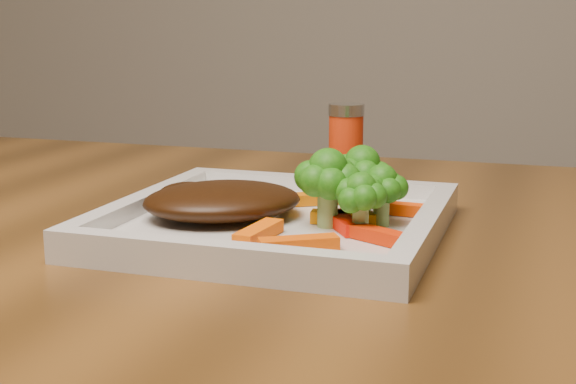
% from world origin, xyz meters
% --- Properties ---
extents(plate, '(0.27, 0.27, 0.01)m').
position_xyz_m(plate, '(0.18, 0.21, 0.76)').
color(plate, silver).
rests_on(plate, dining_table).
extents(steak, '(0.17, 0.16, 0.03)m').
position_xyz_m(steak, '(0.14, 0.20, 0.78)').
color(steak, '#321907').
rests_on(steak, plate).
extents(broccoli_0, '(0.07, 0.07, 0.07)m').
position_xyz_m(broccoli_0, '(0.25, 0.25, 0.80)').
color(broccoli_0, '#1D6F12').
rests_on(broccoli_0, plate).
extents(broccoli_1, '(0.06, 0.06, 0.06)m').
position_xyz_m(broccoli_1, '(0.27, 0.22, 0.79)').
color(broccoli_1, '#3F7914').
rests_on(broccoli_1, plate).
extents(broccoli_2, '(0.05, 0.05, 0.06)m').
position_xyz_m(broccoli_2, '(0.26, 0.19, 0.79)').
color(broccoli_2, '#2C5F0F').
rests_on(broccoli_2, plate).
extents(broccoli_3, '(0.07, 0.07, 0.06)m').
position_xyz_m(broccoli_3, '(0.23, 0.20, 0.79)').
color(broccoli_3, '#307213').
rests_on(broccoli_3, plate).
extents(carrot_0, '(0.06, 0.04, 0.01)m').
position_xyz_m(carrot_0, '(0.23, 0.13, 0.77)').
color(carrot_0, '#E94F03').
rests_on(carrot_0, plate).
extents(carrot_1, '(0.05, 0.04, 0.01)m').
position_xyz_m(carrot_1, '(0.28, 0.17, 0.77)').
color(carrot_1, red).
rests_on(carrot_1, plate).
extents(carrot_2, '(0.02, 0.06, 0.01)m').
position_xyz_m(carrot_2, '(0.19, 0.15, 0.77)').
color(carrot_2, '#FE5C04').
rests_on(carrot_2, plate).
extents(carrot_3, '(0.05, 0.02, 0.01)m').
position_xyz_m(carrot_3, '(0.28, 0.26, 0.77)').
color(carrot_3, '#FF4304').
rests_on(carrot_3, plate).
extents(carrot_4, '(0.06, 0.04, 0.01)m').
position_xyz_m(carrot_4, '(0.20, 0.27, 0.77)').
color(carrot_4, '#D46403').
rests_on(carrot_4, plate).
extents(carrot_5, '(0.04, 0.06, 0.01)m').
position_xyz_m(carrot_5, '(0.24, 0.20, 0.77)').
color(carrot_5, '#F81804').
rests_on(carrot_5, plate).
extents(carrot_6, '(0.06, 0.02, 0.01)m').
position_xyz_m(carrot_6, '(0.24, 0.21, 0.77)').
color(carrot_6, orange).
rests_on(carrot_6, plate).
extents(spice_shaker, '(0.05, 0.05, 0.09)m').
position_xyz_m(spice_shaker, '(0.20, 0.40, 0.80)').
color(spice_shaker, red).
rests_on(spice_shaker, dining_table).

